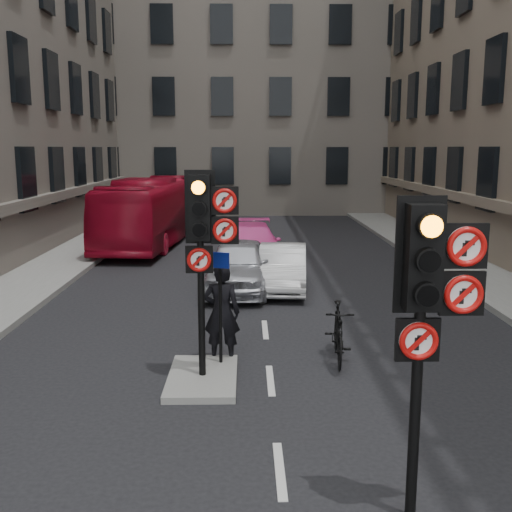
{
  "coord_description": "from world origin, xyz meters",
  "views": [
    {
      "loc": [
        -0.42,
        -5.03,
        4.06
      ],
      "look_at": [
        -0.29,
        3.03,
        2.6
      ],
      "focal_mm": 42.0,
      "sensor_mm": 36.0,
      "label": 1
    }
  ],
  "objects_px": {
    "motorcycle": "(338,333)",
    "motorcyclist": "(222,313)",
    "car_silver": "(238,265)",
    "car_white": "(282,268)",
    "bus_red": "(152,211)",
    "signal_far": "(205,229)",
    "info_sign": "(220,292)",
    "signal_near": "(430,292)",
    "car_pink": "(250,245)"
  },
  "relations": [
    {
      "from": "motorcycle",
      "to": "motorcyclist",
      "type": "xyz_separation_m",
      "value": [
        -2.24,
        0.0,
        0.41
      ]
    },
    {
      "from": "car_silver",
      "to": "car_white",
      "type": "bearing_deg",
      "value": 10.63
    },
    {
      "from": "car_silver",
      "to": "bus_red",
      "type": "bearing_deg",
      "value": 117.22
    },
    {
      "from": "motorcyclist",
      "to": "car_silver",
      "type": "bearing_deg",
      "value": -88.47
    },
    {
      "from": "signal_far",
      "to": "info_sign",
      "type": "height_order",
      "value": "signal_far"
    },
    {
      "from": "signal_near",
      "to": "signal_far",
      "type": "height_order",
      "value": "signal_far"
    },
    {
      "from": "car_silver",
      "to": "motorcycle",
      "type": "distance_m",
      "value": 6.14
    },
    {
      "from": "car_white",
      "to": "motorcycle",
      "type": "bearing_deg",
      "value": -78.27
    },
    {
      "from": "signal_near",
      "to": "info_sign",
      "type": "distance_m",
      "value": 5.3
    },
    {
      "from": "signal_far",
      "to": "car_pink",
      "type": "height_order",
      "value": "signal_far"
    },
    {
      "from": "signal_near",
      "to": "car_pink",
      "type": "relative_size",
      "value": 0.72
    },
    {
      "from": "signal_near",
      "to": "bus_red",
      "type": "height_order",
      "value": "signal_near"
    },
    {
      "from": "motorcycle",
      "to": "motorcyclist",
      "type": "bearing_deg",
      "value": -174.8
    },
    {
      "from": "signal_near",
      "to": "motorcyclist",
      "type": "height_order",
      "value": "signal_near"
    },
    {
      "from": "car_white",
      "to": "bus_red",
      "type": "xyz_separation_m",
      "value": [
        -5.05,
        8.36,
        0.77
      ]
    },
    {
      "from": "signal_far",
      "to": "motorcyclist",
      "type": "bearing_deg",
      "value": 77.68
    },
    {
      "from": "car_pink",
      "to": "motorcyclist",
      "type": "xyz_separation_m",
      "value": [
        -0.62,
        -9.49,
        0.24
      ]
    },
    {
      "from": "car_silver",
      "to": "info_sign",
      "type": "xyz_separation_m",
      "value": [
        -0.25,
        -6.21,
        0.73
      ]
    },
    {
      "from": "bus_red",
      "to": "signal_far",
      "type": "bearing_deg",
      "value": -73.07
    },
    {
      "from": "car_pink",
      "to": "signal_near",
      "type": "bearing_deg",
      "value": -85.74
    },
    {
      "from": "motorcyclist",
      "to": "signal_near",
      "type": "bearing_deg",
      "value": 119.34
    },
    {
      "from": "car_silver",
      "to": "info_sign",
      "type": "relative_size",
      "value": 2.07
    },
    {
      "from": "info_sign",
      "to": "car_white",
      "type": "bearing_deg",
      "value": 93.57
    },
    {
      "from": "car_pink",
      "to": "bus_red",
      "type": "bearing_deg",
      "value": 127.91
    },
    {
      "from": "signal_far",
      "to": "info_sign",
      "type": "relative_size",
      "value": 1.71
    },
    {
      "from": "car_white",
      "to": "motorcycle",
      "type": "xyz_separation_m",
      "value": [
        0.72,
        -5.97,
        -0.08
      ]
    },
    {
      "from": "signal_near",
      "to": "motorcyclist",
      "type": "relative_size",
      "value": 1.85
    },
    {
      "from": "car_pink",
      "to": "bus_red",
      "type": "xyz_separation_m",
      "value": [
        -4.15,
        4.84,
        0.69
      ]
    },
    {
      "from": "signal_near",
      "to": "car_white",
      "type": "bearing_deg",
      "value": 94.47
    },
    {
      "from": "bus_red",
      "to": "motorcyclist",
      "type": "relative_size",
      "value": 5.25
    },
    {
      "from": "car_pink",
      "to": "car_silver",
      "type": "bearing_deg",
      "value": -98.51
    },
    {
      "from": "car_white",
      "to": "motorcyclist",
      "type": "height_order",
      "value": "motorcyclist"
    },
    {
      "from": "car_pink",
      "to": "motorcycle",
      "type": "relative_size",
      "value": 2.71
    },
    {
      "from": "bus_red",
      "to": "info_sign",
      "type": "xyz_separation_m",
      "value": [
        3.52,
        -14.74,
        0.06
      ]
    },
    {
      "from": "car_pink",
      "to": "motorcycle",
      "type": "bearing_deg",
      "value": -82.99
    },
    {
      "from": "info_sign",
      "to": "car_pink",
      "type": "bearing_deg",
      "value": 103.42
    },
    {
      "from": "car_pink",
      "to": "motorcycle",
      "type": "height_order",
      "value": "car_pink"
    },
    {
      "from": "motorcyclist",
      "to": "info_sign",
      "type": "bearing_deg",
      "value": 93.08
    },
    {
      "from": "signal_near",
      "to": "bus_red",
      "type": "relative_size",
      "value": 0.35
    },
    {
      "from": "signal_far",
      "to": "bus_red",
      "type": "height_order",
      "value": "signal_far"
    },
    {
      "from": "car_white",
      "to": "bus_red",
      "type": "distance_m",
      "value": 9.8
    },
    {
      "from": "bus_red",
      "to": "info_sign",
      "type": "bearing_deg",
      "value": -71.8
    },
    {
      "from": "signal_far",
      "to": "car_white",
      "type": "xyz_separation_m",
      "value": [
        1.74,
        6.98,
        -2.07
      ]
    },
    {
      "from": "bus_red",
      "to": "motorcycle",
      "type": "bearing_deg",
      "value": -63.33
    },
    {
      "from": "signal_near",
      "to": "car_pink",
      "type": "xyz_separation_m",
      "value": [
        -1.76,
        14.5,
        -1.86
      ]
    },
    {
      "from": "car_silver",
      "to": "car_white",
      "type": "relative_size",
      "value": 1.12
    },
    {
      "from": "bus_red",
      "to": "car_pink",
      "type": "bearing_deg",
      "value": -44.67
    },
    {
      "from": "signal_near",
      "to": "motorcycle",
      "type": "height_order",
      "value": "signal_near"
    },
    {
      "from": "signal_far",
      "to": "car_white",
      "type": "height_order",
      "value": "signal_far"
    },
    {
      "from": "bus_red",
      "to": "info_sign",
      "type": "distance_m",
      "value": 15.15
    }
  ]
}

